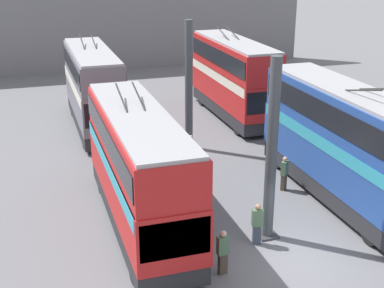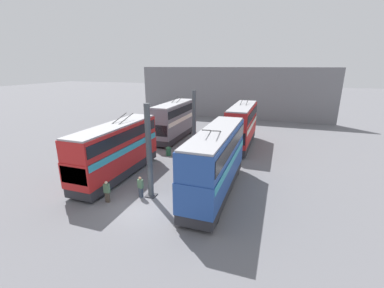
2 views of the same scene
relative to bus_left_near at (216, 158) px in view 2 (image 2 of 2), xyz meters
The scene contains 13 objects.
ground_plane 6.79m from the bus_left_near, 132.12° to the left, with size 240.00×240.00×0.00m, color slate.
depot_back_wall 30.52m from the bus_left_near, ahead, with size 0.50×36.00×9.39m.
support_column_near 5.04m from the bus_left_near, 114.74° to the left, with size 0.77×0.77×7.17m.
support_column_far 9.45m from the bus_left_near, 28.87° to the left, with size 0.77×0.77×7.17m.
bus_left_near is the anchor object (origin of this frame).
bus_left_far 12.98m from the bus_left_near, ahead, with size 9.84×2.54×5.74m.
bus_right_mid 9.11m from the bus_left_near, 88.35° to the left, with size 10.43×2.54×5.44m.
bus_right_far 16.17m from the bus_left_near, 34.28° to the left, with size 9.62×2.54×5.57m.
person_by_left_row 3.25m from the bus_left_near, 51.73° to the left, with size 0.46×0.47×1.66m.
person_aisle_midway 8.16m from the bus_left_near, 40.82° to the left, with size 0.45×0.30×1.58m.
person_by_right_row 8.43m from the bus_left_near, 119.10° to the left, with size 0.29×0.45×1.69m.
person_aisle_foreground 6.12m from the bus_left_near, 115.81° to the left, with size 0.32×0.46×1.69m.
oil_drum 10.25m from the bus_left_near, 45.78° to the left, with size 0.59×0.59×0.93m.
Camera 2 is at (-13.80, -8.83, 9.69)m, focal length 24.00 mm.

